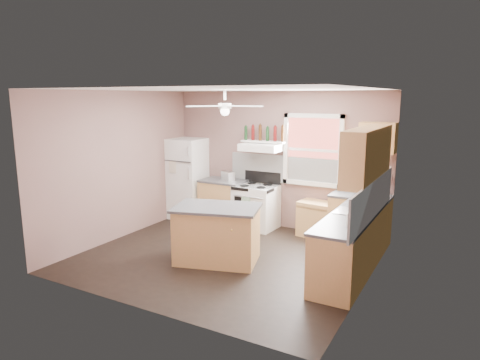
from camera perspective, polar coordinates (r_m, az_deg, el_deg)
The scene contains 32 objects.
floor at distance 7.14m, azimuth -1.90°, elevation -10.24°, with size 4.50×4.50×0.00m, color black.
ceiling at distance 6.65m, azimuth -2.05°, elevation 12.00°, with size 4.50×4.50×0.00m, color white.
wall_back at distance 8.54m, azimuth 5.01°, elevation 2.67°, with size 4.50×0.05×2.70m, color #755650.
wall_right at distance 5.95m, azimuth 17.22°, elevation -1.49°, with size 0.05×4.00×2.70m, color #755650.
wall_left at distance 8.15m, azimuth -15.86°, elevation 1.89°, with size 0.05×4.00×2.70m, color #755650.
backsplash_back at distance 8.36m, azimuth 7.69°, elevation 1.22°, with size 2.90×0.03×0.55m, color white.
backsplash_right at distance 6.28m, azimuth 17.34°, elevation -2.48°, with size 0.03×2.60×0.55m, color white.
window_view at distance 8.20m, azimuth 9.72°, elevation 3.97°, with size 1.00×0.02×1.20m, color maroon.
window_frame at distance 8.17m, azimuth 9.66°, elevation 3.95°, with size 1.16×0.07×1.36m, color white.
refrigerator at distance 9.27m, azimuth -7.06°, elevation 0.22°, with size 0.73×0.71×1.72m, color white.
base_cabinet_left at distance 8.92m, azimuth -2.19°, elevation -2.96°, with size 0.90×0.60×0.86m, color #AE8948.
counter_left at distance 8.82m, azimuth -2.22°, elevation -0.13°, with size 0.92×0.62×0.04m, color #3E3E40.
toaster at distance 8.77m, azimuth -1.62°, elevation 0.55°, with size 0.28×0.16×0.18m, color silver.
stove at distance 8.54m, azimuth 2.15°, elevation -3.59°, with size 0.79×0.64×0.86m, color white.
range_hood at distance 8.35m, azimuth 2.82°, elevation 4.38°, with size 0.78×0.50×0.14m, color white.
bottle_shelf at distance 8.45m, azimuth 3.19°, elevation 5.14°, with size 0.90×0.26×0.03m, color white.
cart at distance 8.17m, azimuth 10.22°, elevation -5.16°, with size 0.66×0.44×0.66m, color #AE8948.
base_cabinet_corner at distance 7.89m, azimuth 15.65°, elevation -5.25°, with size 1.00×0.60×0.86m, color #AE8948.
base_cabinet_right at distance 6.55m, azimuth 14.49°, elevation -8.57°, with size 0.60×2.20×0.86m, color #AE8948.
counter_corner at distance 7.78m, azimuth 15.83°, elevation -2.06°, with size 1.02×0.62×0.04m, color #3E3E40.
counter_right at distance 6.42m, azimuth 14.60°, elevation -4.77°, with size 0.62×2.22×0.04m, color #3E3E40.
sink at distance 6.60m, azimuth 15.04°, elevation -4.22°, with size 0.55×0.45×0.03m, color silver.
faucet at distance 6.55m, azimuth 16.43°, elevation -3.74°, with size 0.03×0.03×0.14m, color silver.
upper_cabinet_right at distance 6.40m, azimuth 16.65°, elevation 3.31°, with size 0.33×1.80×0.76m, color #AE8948.
upper_cabinet_corner at distance 7.71m, azimuth 17.90°, elevation 5.39°, with size 0.60×0.33×0.52m, color #AE8948.
paper_towel at distance 7.80m, azimuth 18.52°, elevation 0.59°, with size 0.12×0.12×0.26m, color white.
island at distance 6.85m, azimuth -3.07°, elevation -7.35°, with size 1.25×0.79×0.86m, color #AE8948.
island_top at distance 6.72m, azimuth -3.11°, elevation -3.71°, with size 1.32×0.86×0.04m, color #3E3E40.
ceiling_fan_hub at distance 6.65m, azimuth -2.03°, elevation 9.84°, with size 0.20×0.20×0.08m, color white.
soap_bottle at distance 5.84m, azimuth 14.44°, elevation -4.87°, with size 0.10×0.10×0.25m, color silver.
red_caddy at distance 7.26m, azimuth 16.16°, elevation -2.45°, with size 0.18×0.12×0.10m, color red.
wine_bottles at distance 8.43m, azimuth 3.25°, elevation 6.22°, with size 0.86×0.06×0.31m.
Camera 1 is at (3.41, -5.71, 2.60)m, focal length 32.00 mm.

